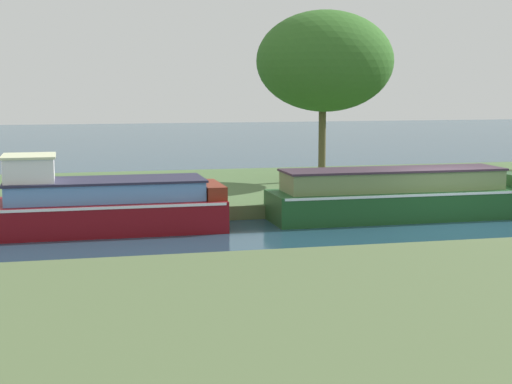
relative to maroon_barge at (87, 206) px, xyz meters
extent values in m
plane|color=#1D3D51|center=(9.88, -1.20, -0.68)|extent=(120.00, 120.00, 0.00)
cube|color=#4B683C|center=(9.88, 5.80, -0.48)|extent=(72.00, 10.00, 0.40)
cube|color=maroon|center=(-0.11, 0.00, -0.26)|extent=(7.33, 2.38, 0.82)
cube|color=white|center=(-0.11, 0.00, 0.11)|extent=(7.19, 2.41, 0.07)
cube|color=#5E92D0|center=(0.49, 0.00, 0.39)|extent=(5.05, 1.81, 0.49)
cube|color=#27263C|center=(0.49, 0.00, 0.66)|extent=(5.15, 1.90, 0.06)
cube|color=white|center=(-1.42, 0.00, 0.97)|extent=(1.24, 1.52, 0.68)
cube|color=beige|center=(-1.42, 0.00, 1.34)|extent=(1.34, 1.62, 0.06)
cube|color=maroon|center=(3.30, 0.00, 0.33)|extent=(0.51, 2.00, 0.36)
cube|color=#1B4C21|center=(9.21, 0.00, -0.26)|extent=(8.39, 1.96, 0.84)
cube|color=white|center=(9.21, 0.00, 0.12)|extent=(8.22, 1.99, 0.07)
cube|color=#6D824F|center=(8.58, 0.00, 0.44)|extent=(6.33, 1.49, 0.55)
cube|color=#382835|center=(8.58, 0.00, 0.74)|extent=(6.43, 1.56, 0.06)
cylinder|color=brown|center=(8.45, 6.09, 1.36)|extent=(0.26, 0.26, 3.27)
ellipsoid|color=#316424|center=(8.45, 5.85, 3.96)|extent=(4.87, 4.26, 3.53)
camera|label=1|loc=(-0.52, -21.11, 3.15)|focal=56.09mm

